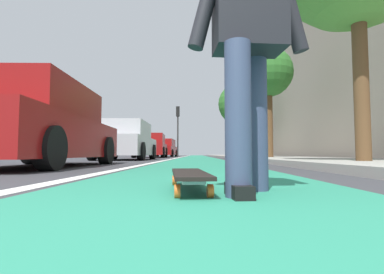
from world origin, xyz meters
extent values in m
plane|color=#38383D|center=(10.00, 0.00, 0.00)|extent=(80.00, 80.00, 0.00)
cube|color=#288466|center=(24.00, 0.00, 0.00)|extent=(56.00, 1.99, 0.00)
cube|color=silver|center=(20.00, 1.15, 0.00)|extent=(52.00, 0.16, 0.01)
cube|color=#9E9B93|center=(18.00, -3.17, 0.06)|extent=(52.00, 3.20, 0.11)
cube|color=gray|center=(22.00, -5.79, 5.87)|extent=(40.00, 1.20, 11.75)
cylinder|color=orange|center=(1.48, 0.19, 0.04)|extent=(0.07, 0.04, 0.07)
cylinder|color=orange|center=(1.50, 0.02, 0.04)|extent=(0.07, 0.04, 0.07)
cylinder|color=orange|center=(0.89, 0.13, 0.04)|extent=(0.07, 0.04, 0.07)
cylinder|color=orange|center=(0.90, -0.04, 0.04)|extent=(0.07, 0.04, 0.07)
cube|color=silver|center=(1.49, 0.10, 0.08)|extent=(0.07, 0.13, 0.02)
cube|color=silver|center=(0.90, 0.04, 0.08)|extent=(0.07, 0.13, 0.02)
cube|color=black|center=(1.19, 0.07, 0.10)|extent=(0.86, 0.28, 0.02)
cylinder|color=#384260|center=(0.91, -0.19, 0.41)|extent=(0.14, 0.14, 0.82)
cylinder|color=#384260|center=(1.19, -0.34, 0.41)|extent=(0.14, 0.14, 0.82)
cube|color=black|center=(0.91, -0.19, 0.04)|extent=(0.27, 0.13, 0.07)
cube|color=black|center=(1.04, -0.28, 1.12)|extent=(0.28, 0.42, 0.60)
cylinder|color=black|center=(1.07, -0.52, 1.12)|extent=(0.11, 0.24, 0.60)
cube|color=maroon|center=(4.45, 2.86, 0.52)|extent=(4.24, 1.89, 0.70)
cube|color=maroon|center=(4.30, 2.86, 1.17)|extent=(2.35, 1.69, 0.60)
cube|color=#4C606B|center=(5.45, 2.89, 1.17)|extent=(0.09, 1.54, 0.51)
cylinder|color=black|center=(5.72, 3.74, 0.31)|extent=(0.62, 0.24, 0.61)
cylinder|color=black|center=(5.78, 2.07, 0.31)|extent=(0.62, 0.24, 0.61)
cylinder|color=black|center=(3.19, 1.99, 0.31)|extent=(0.62, 0.24, 0.61)
cube|color=#B7B7BC|center=(10.53, 2.82, 0.53)|extent=(4.20, 1.81, 0.70)
cube|color=#B7B7BC|center=(10.38, 2.81, 1.18)|extent=(2.32, 1.66, 0.60)
cube|color=#4C606B|center=(11.53, 2.82, 1.18)|extent=(0.05, 1.58, 0.51)
cylinder|color=black|center=(11.83, 3.67, 0.32)|extent=(0.65, 0.22, 0.64)
cylinder|color=black|center=(11.83, 1.97, 0.32)|extent=(0.65, 0.22, 0.64)
cylinder|color=black|center=(9.22, 3.66, 0.32)|extent=(0.65, 0.22, 0.64)
cylinder|color=black|center=(9.23, 1.96, 0.32)|extent=(0.65, 0.22, 0.64)
cube|color=maroon|center=(17.35, 2.93, 0.54)|extent=(4.34, 1.98, 0.70)
cube|color=maroon|center=(17.20, 2.93, 1.19)|extent=(2.42, 1.75, 0.60)
cube|color=#4C606B|center=(18.37, 2.98, 1.19)|extent=(0.11, 1.57, 0.51)
cylinder|color=black|center=(18.64, 3.84, 0.33)|extent=(0.67, 0.25, 0.66)
cylinder|color=black|center=(18.71, 2.14, 0.33)|extent=(0.67, 0.25, 0.66)
cylinder|color=black|center=(15.99, 3.72, 0.33)|extent=(0.67, 0.25, 0.66)
cylinder|color=black|center=(16.07, 2.02, 0.33)|extent=(0.67, 0.25, 0.66)
cube|color=maroon|center=(23.11, 2.75, 0.51)|extent=(4.50, 1.98, 0.70)
cube|color=maroon|center=(22.96, 2.75, 1.16)|extent=(2.51, 1.74, 0.60)
cube|color=#4C606B|center=(24.17, 2.69, 1.16)|extent=(0.12, 1.55, 0.51)
cylinder|color=black|center=(24.52, 3.52, 0.30)|extent=(0.61, 0.25, 0.60)
cylinder|color=black|center=(24.44, 1.84, 0.30)|extent=(0.61, 0.25, 0.60)
cylinder|color=black|center=(21.78, 3.65, 0.30)|extent=(0.61, 0.25, 0.60)
cylinder|color=black|center=(21.70, 1.98, 0.30)|extent=(0.61, 0.25, 0.60)
cylinder|color=#2D2D2D|center=(22.10, 1.55, 1.64)|extent=(0.12, 0.12, 3.27)
cube|color=black|center=(22.10, 1.55, 3.67)|extent=(0.24, 0.28, 0.80)
sphere|color=red|center=(22.23, 1.55, 3.93)|extent=(0.16, 0.16, 0.16)
sphere|color=#392907|center=(22.23, 1.55, 3.67)|extent=(0.16, 0.16, 0.16)
sphere|color=black|center=(22.23, 1.55, 3.41)|extent=(0.16, 0.16, 0.16)
cylinder|color=brown|center=(4.22, -2.77, 1.43)|extent=(0.24, 0.24, 2.87)
cylinder|color=brown|center=(10.38, -2.77, 1.38)|extent=(0.31, 0.31, 2.75)
sphere|color=#2D6B28|center=(10.38, -2.77, 3.43)|extent=(1.93, 1.93, 1.93)
cylinder|color=brown|center=(17.69, -2.77, 1.25)|extent=(0.21, 0.21, 2.51)
sphere|color=#2D6B28|center=(17.69, -2.77, 3.48)|extent=(2.77, 2.77, 2.77)
camera|label=1|loc=(-0.56, 0.03, 0.22)|focal=26.46mm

